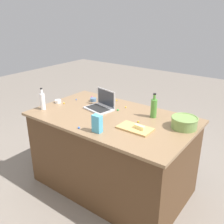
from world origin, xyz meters
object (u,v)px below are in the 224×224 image
Objects in this scene: butter_stick_left at (140,127)px; ramekin_medium at (58,101)px; bottle_olive at (154,108)px; ramekin_wide at (93,100)px; ramekin_small at (98,121)px; laptop at (101,105)px; candy_bag at (97,124)px; cutting_board at (135,128)px; bottle_vinegar at (43,101)px; mixing_bowl_large at (184,122)px.

butter_stick_left reaches higher than ramekin_medium.
ramekin_wide is at bearing -0.36° from bottle_olive.
butter_stick_left reaches higher than ramekin_small.
laptop is at bearing -55.17° from ramekin_small.
candy_bag reaches higher than ramekin_small.
ramekin_medium is at bearing -20.12° from candy_bag.
butter_stick_left reaches higher than cutting_board.
bottle_vinegar is 2.31× the size of butter_stick_left.
ramekin_small is at bearing 28.24° from mixing_bowl_large.
bottle_olive is 0.80× the size of cutting_board.
bottle_olive is 0.85m from ramekin_wide.
laptop is 0.39m from ramekin_small.
candy_bag reaches higher than ramekin_medium.
candy_bag reaches higher than butter_stick_left.
butter_stick_left is 0.40m from candy_bag.
candy_bag is at bearing 174.78° from bottle_vinegar.
bottle_olive is (0.36, -0.06, 0.05)m from mixing_bowl_large.
ramekin_wide reaches higher than ramekin_medium.
ramekin_medium is at bearing 8.95° from mixing_bowl_large.
bottle_olive is at bearing -90.13° from cutting_board.
candy_bag is (-0.13, 0.17, 0.06)m from ramekin_small.
laptop is 0.67m from bottle_vinegar.
mixing_bowl_large is (-0.97, -0.08, 0.01)m from laptop.
butter_stick_left is 0.97m from ramekin_wide.
mixing_bowl_large is at bearing -151.76° from ramekin_small.
cutting_board is at bearing -134.33° from candy_bag.
ramekin_wide is (0.47, -0.47, -0.00)m from ramekin_small.
mixing_bowl_large is at bearing 176.94° from ramekin_wide.
bottle_olive reaches higher than ramekin_wide.
bottle_olive is at bearing -154.09° from bottle_vinegar.
cutting_board is 0.39m from ramekin_small.
candy_bag is (-0.88, 0.08, -0.02)m from bottle_vinegar.
bottle_olive reaches higher than butter_stick_left.
bottle_olive reaches higher than ramekin_medium.
butter_stick_left is (-0.65, 0.23, -0.01)m from laptop.
candy_bag is (-0.90, 0.33, 0.07)m from ramekin_medium.
bottle_vinegar is at bearing 9.07° from cutting_board.
cutting_board is at bearing 176.54° from ramekin_medium.
ramekin_medium is at bearing -11.70° from ramekin_small.
butter_stick_left is at bearing -171.31° from bottle_vinegar.
laptop reaches higher than ramekin_medium.
ramekin_wide is (0.25, -0.15, -0.03)m from laptop.
ramekin_medium is (1.16, -0.07, 0.01)m from cutting_board.
laptop is 1.35× the size of mixing_bowl_large.
ramekin_wide is at bearing -135.45° from ramekin_medium.
cutting_board is at bearing -166.54° from ramekin_small.
butter_stick_left is at bearing -168.05° from ramekin_small.
ramekin_small is at bearing 50.39° from bottle_olive.
ramekin_medium is at bearing 44.55° from ramekin_wide.
mixing_bowl_large reaches higher than ramekin_medium.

